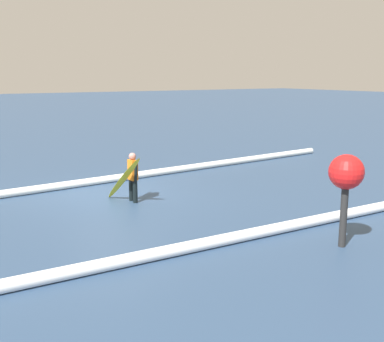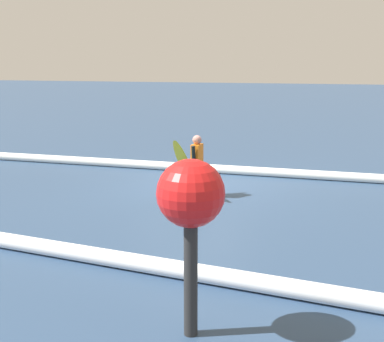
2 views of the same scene
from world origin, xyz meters
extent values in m
plane|color=navy|center=(0.00, 0.00, 0.00)|extent=(174.89, 174.89, 0.00)
cylinder|color=black|center=(-0.35, 0.99, 0.34)|extent=(0.14, 0.14, 0.68)
cylinder|color=black|center=(-0.36, 0.71, 0.34)|extent=(0.14, 0.14, 0.68)
cube|color=orange|center=(-0.36, 0.85, 0.98)|extent=(0.20, 0.34, 0.61)
sphere|color=#A97168|center=(-0.36, 0.85, 1.39)|extent=(0.22, 0.22, 0.22)
cylinder|color=black|center=(-0.35, 1.06, 0.98)|extent=(0.09, 0.16, 0.60)
cylinder|color=black|center=(-0.36, 0.63, 0.98)|extent=(0.09, 0.20, 0.60)
ellipsoid|color=yellow|center=(-0.05, 0.84, 0.74)|extent=(0.50, 1.81, 1.51)
ellipsoid|color=black|center=(-0.05, 0.84, 0.75)|extent=(0.28, 1.44, 1.21)
cylinder|color=#262626|center=(-2.62, 6.89, 0.68)|extent=(0.16, 0.16, 1.36)
sphere|color=red|center=(-2.62, 6.89, 1.71)|extent=(0.77, 0.77, 0.77)
cylinder|color=white|center=(-1.38, -2.06, 0.13)|extent=(20.67, 1.90, 0.26)
camera|label=1|loc=(5.77, 13.87, 3.79)|focal=45.54mm
camera|label=2|loc=(-4.63, 11.93, 3.08)|focal=47.25mm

